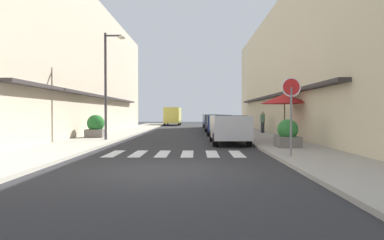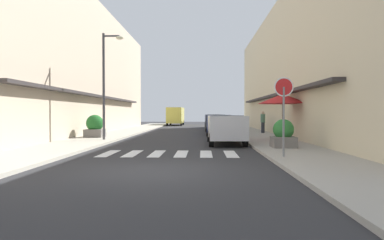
{
  "view_description": "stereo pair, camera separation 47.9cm",
  "coord_description": "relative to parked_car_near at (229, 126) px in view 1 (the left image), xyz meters",
  "views": [
    {
      "loc": [
        0.82,
        -8.98,
        1.56
      ],
      "look_at": [
        0.49,
        16.16,
        1.07
      ],
      "focal_mm": 31.21,
      "sensor_mm": 36.0,
      "label": 1
    },
    {
      "loc": [
        1.3,
        -8.97,
        1.56
      ],
      "look_at": [
        0.49,
        16.16,
        1.07
      ],
      "focal_mm": 31.21,
      "sensor_mm": 36.0,
      "label": 2
    }
  ],
  "objects": [
    {
      "name": "parked_car_near",
      "position": [
        0.0,
        0.0,
        0.0
      ],
      "size": [
        1.85,
        4.28,
        1.47
      ],
      "color": "silver",
      "rests_on": "ground_plane"
    },
    {
      "name": "pedestrian_walking_near",
      "position": [
        3.31,
        7.99,
        0.04
      ],
      "size": [
        0.34,
        0.34,
        1.61
      ],
      "rotation": [
        0.0,
        0.0,
        4.6
      ],
      "color": "#282B33",
      "rests_on": "sidewalk_right"
    },
    {
      "name": "building_row_left",
      "position": [
        -11.41,
        7.17,
        4.05
      ],
      "size": [
        5.5,
        34.42,
        9.96
      ],
      "color": "#C6B299",
      "rests_on": "ground_plane"
    },
    {
      "name": "planter_midblock",
      "position": [
        -7.8,
        3.21,
        -0.16
      ],
      "size": [
        1.08,
        1.08,
        1.37
      ],
      "color": "slate",
      "rests_on": "sidewalk_left"
    },
    {
      "name": "planter_far",
      "position": [
        2.17,
        10.73,
        -0.28
      ],
      "size": [
        0.88,
        0.88,
        1.13
      ],
      "color": "#4C4C4C",
      "rests_on": "sidewalk_right"
    },
    {
      "name": "parked_car_distant",
      "position": [
        0.0,
        18.97,
        0.0
      ],
      "size": [
        1.9,
        4.53,
        1.47
      ],
      "color": "navy",
      "rests_on": "ground_plane"
    },
    {
      "name": "planter_corner",
      "position": [
        2.27,
        -2.67,
        -0.25
      ],
      "size": [
        0.98,
        0.98,
        1.2
      ],
      "color": "slate",
      "rests_on": "sidewalk_right"
    },
    {
      "name": "building_row_right",
      "position": [
        6.46,
        7.17,
        3.77
      ],
      "size": [
        5.5,
        34.42,
        9.4
      ],
      "color": "beige",
      "rests_on": "ground_plane"
    },
    {
      "name": "cafe_umbrella",
      "position": [
        3.19,
        1.37,
        1.44
      ],
      "size": [
        2.68,
        2.68,
        2.53
      ],
      "color": "#262626",
      "rests_on": "sidewalk_right"
    },
    {
      "name": "round_street_sign",
      "position": [
        1.52,
        -5.8,
        1.23
      ],
      "size": [
        0.65,
        0.07,
        2.65
      ],
      "color": "slate",
      "rests_on": "sidewalk_right"
    },
    {
      "name": "sidewalk_right",
      "position": [
        2.51,
        6.37,
        -0.86
      ],
      "size": [
        2.91,
        50.44,
        0.12
      ],
      "primitive_type": "cube",
      "color": "#9E998E",
      "rests_on": "ground_plane"
    },
    {
      "name": "sidewalk_left",
      "position": [
        -7.46,
        6.37,
        -0.86
      ],
      "size": [
        2.91,
        50.44,
        0.12
      ],
      "primitive_type": "cube",
      "color": "#ADA899",
      "rests_on": "ground_plane"
    },
    {
      "name": "street_lamp",
      "position": [
        -6.5,
        1.35,
        2.75
      ],
      "size": [
        1.19,
        0.28,
        5.88
      ],
      "color": "#38383D",
      "rests_on": "sidewalk_left"
    },
    {
      "name": "delivery_van",
      "position": [
        -4.8,
        27.38,
        0.48
      ],
      "size": [
        2.07,
        5.43,
        2.37
      ],
      "color": "#D8CC4C",
      "rests_on": "ground_plane"
    },
    {
      "name": "parked_car_mid",
      "position": [
        0.0,
        6.85,
        -0.0
      ],
      "size": [
        1.88,
        4.13,
        1.47
      ],
      "color": "navy",
      "rests_on": "ground_plane"
    },
    {
      "name": "crosswalk",
      "position": [
        -2.48,
        -4.17,
        -0.92
      ],
      "size": [
        5.2,
        2.2,
        0.01
      ],
      "color": "silver",
      "rests_on": "ground_plane"
    },
    {
      "name": "parked_car_far",
      "position": [
        0.0,
        12.4,
        -0.0
      ],
      "size": [
        1.94,
        4.22,
        1.47
      ],
      "color": "#4C5156",
      "rests_on": "ground_plane"
    },
    {
      "name": "ground_plane",
      "position": [
        -2.48,
        6.37,
        -0.92
      ],
      "size": [
        79.26,
        79.26,
        0.0
      ],
      "primitive_type": "plane",
      "color": "#2B2B2D"
    }
  ]
}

